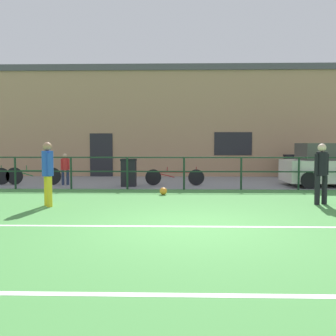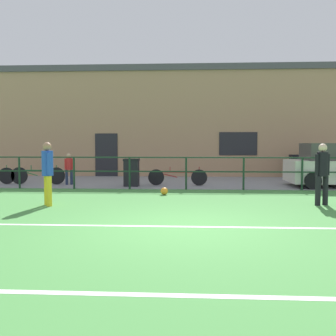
# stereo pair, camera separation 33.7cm
# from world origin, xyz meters

# --- Properties ---
(ground) EXTENTS (60.00, 44.00, 0.04)m
(ground) POSITION_xyz_m (0.00, 0.00, -0.02)
(ground) COLOR #478C42
(field_line_touchline) EXTENTS (36.00, 0.11, 0.00)m
(field_line_touchline) POSITION_xyz_m (0.00, 0.04, 0.00)
(field_line_touchline) COLOR white
(field_line_touchline) RESTS_ON ground
(field_line_hash) EXTENTS (36.00, 0.11, 0.00)m
(field_line_hash) POSITION_xyz_m (0.00, -3.31, 0.00)
(field_line_hash) COLOR white
(field_line_hash) RESTS_ON ground
(pavement_strip) EXTENTS (48.00, 5.00, 0.02)m
(pavement_strip) POSITION_xyz_m (0.00, 8.50, 0.01)
(pavement_strip) COLOR gray
(pavement_strip) RESTS_ON ground
(perimeter_fence) EXTENTS (36.07, 0.07, 1.15)m
(perimeter_fence) POSITION_xyz_m (0.00, 6.00, 0.75)
(perimeter_fence) COLOR #193823
(perimeter_fence) RESTS_ON ground
(clubhouse_facade) EXTENTS (28.00, 2.56, 5.40)m
(clubhouse_facade) POSITION_xyz_m (-0.00, 12.20, 2.71)
(clubhouse_facade) COLOR tan
(clubhouse_facade) RESTS_ON ground
(player_goalkeeper) EXTENTS (0.42, 0.28, 1.62)m
(player_goalkeeper) POSITION_xyz_m (3.58, 2.83, 0.92)
(player_goalkeeper) COLOR black
(player_goalkeeper) RESTS_ON ground
(player_striker) EXTENTS (0.30, 0.40, 1.65)m
(player_striker) POSITION_xyz_m (-3.57, 2.36, 0.94)
(player_striker) COLOR gold
(player_striker) RESTS_ON ground
(soccer_ball_match) EXTENTS (0.23, 0.23, 0.23)m
(soccer_ball_match) POSITION_xyz_m (-0.68, 4.58, 0.12)
(soccer_ball_match) COLOR orange
(soccer_ball_match) RESTS_ON ground
(spectator_child) EXTENTS (0.32, 0.21, 1.22)m
(spectator_child) POSITION_xyz_m (-4.55, 7.14, 0.71)
(spectator_child) COLOR #232D4C
(spectator_child) RESTS_ON pavement_strip
(bicycle_parked_0) EXTENTS (2.25, 0.04, 0.72)m
(bicycle_parked_0) POSITION_xyz_m (-0.34, 7.12, 0.34)
(bicycle_parked_0) COLOR black
(bicycle_parked_0) RESTS_ON pavement_strip
(bicycle_parked_2) EXTENTS (2.16, 0.04, 0.76)m
(bicycle_parked_2) POSITION_xyz_m (-5.82, 7.20, 0.37)
(bicycle_parked_2) COLOR black
(bicycle_parked_2) RESTS_ON pavement_strip
(trash_bin_0) EXTENTS (0.57, 0.48, 1.03)m
(trash_bin_0) POSITION_xyz_m (-2.05, 6.77, 0.54)
(trash_bin_0) COLOR black
(trash_bin_0) RESTS_ON pavement_strip
(trash_bin_1) EXTENTS (0.64, 0.54, 1.08)m
(trash_bin_1) POSITION_xyz_m (5.05, 10.40, 0.57)
(trash_bin_1) COLOR black
(trash_bin_1) RESTS_ON pavement_strip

